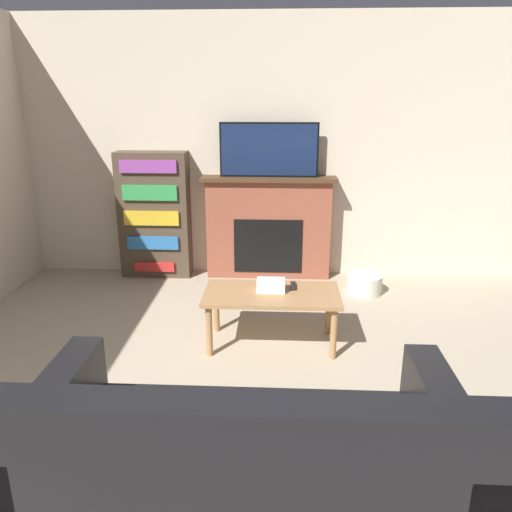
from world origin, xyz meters
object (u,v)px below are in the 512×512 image
object	(u,v)px
storage_basket	(364,284)
couch	(243,481)
bookshelf	(155,215)
coffee_table	(272,299)
tv	(269,150)
fireplace	(268,227)

from	to	relation	value
storage_basket	couch	bearing A→B (deg)	-108.41
couch	bookshelf	bearing A→B (deg)	109.51
coffee_table	storage_basket	bearing A→B (deg)	51.25
couch	storage_basket	bearing A→B (deg)	71.59
coffee_table	bookshelf	world-z (taller)	bookshelf
tv	coffee_table	xyz separation A→B (m)	(0.07, -1.58, -0.99)
fireplace	couch	distance (m)	3.46
fireplace	tv	bearing A→B (deg)	-90.00
tv	storage_basket	xyz separation A→B (m)	(0.98, -0.45, -1.28)
tv	bookshelf	bearing A→B (deg)	-179.84
couch	coffee_table	distance (m)	1.85
couch	storage_basket	world-z (taller)	couch
fireplace	storage_basket	distance (m)	1.18
tv	coffee_table	size ratio (longest dim) A/B	0.96
bookshelf	coffee_table	bearing A→B (deg)	-50.52
tv	coffee_table	bearing A→B (deg)	-87.41
bookshelf	storage_basket	distance (m)	2.33
fireplace	couch	world-z (taller)	fireplace
fireplace	couch	xyz separation A→B (m)	(-0.01, -3.45, -0.24)
bookshelf	couch	bearing A→B (deg)	-70.49
bookshelf	storage_basket	world-z (taller)	bookshelf
fireplace	coffee_table	xyz separation A→B (m)	(0.07, -1.60, -0.17)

